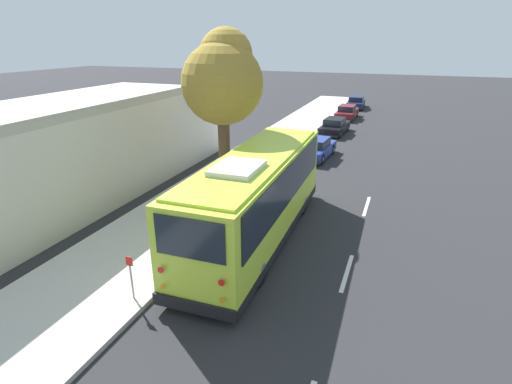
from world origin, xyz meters
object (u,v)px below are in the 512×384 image
Objects in this scene: parked_sedan_maroon at (347,112)px; fire_hydrant at (271,163)px; parked_sedan_blue at (316,149)px; sign_post_far at (156,258)px; parked_sedan_navy at (356,103)px; street_tree at (223,79)px; shuttle_bus at (256,193)px; sign_post_near at (131,277)px; parked_sedan_black at (335,126)px.

parked_sedan_maroon is 18.35m from fire_hydrant.
parked_sedan_blue is 15.73m from sign_post_far.
street_tree is (-29.26, 2.37, 5.00)m from parked_sedan_navy.
shuttle_bus is 2.34× the size of parked_sedan_maroon.
sign_post_near is at bearing -180.00° from sign_post_far.
parked_sedan_navy is at bearing 4.01° from parked_sedan_black.
shuttle_bus is at bearing -27.81° from sign_post_far.
shuttle_bus is 2.31× the size of parked_sedan_black.
parked_sedan_blue is at bearing -177.77° from parked_sedan_maroon.
sign_post_near is at bearing -179.57° from fire_hydrant.
fire_hydrant is at bearing 13.37° from shuttle_bus.
parked_sedan_maroon is 3.24× the size of sign_post_near.
street_tree reaches higher than sign_post_near.
parked_sedan_navy is at bearing -2.17° from sign_post_near.
parked_sedan_black is 24.34m from sign_post_near.
parked_sedan_navy is at bearing -4.64° from street_tree.
street_tree is at bearing 7.32° from sign_post_far.
parked_sedan_navy is 37.88m from sign_post_near.
sign_post_near reaches higher than fire_hydrant.
sign_post_near is (-24.29, 1.50, 0.28)m from parked_sedan_black.
shuttle_bus is 5.93m from street_tree.
parked_sedan_black is at bearing -8.83° from street_tree.
parked_sedan_blue is 20.95m from parked_sedan_navy.
street_tree is at bearing 169.12° from fire_hydrant.
parked_sedan_maroon is 5.51× the size of fire_hydrant.
shuttle_bus reaches higher than sign_post_near.
shuttle_bus is 8.13× the size of sign_post_far.
parked_sedan_blue reaches higher than parked_sedan_navy.
parked_sedan_navy is 3.47× the size of sign_post_far.
parked_sedan_blue is 0.56× the size of street_tree.
street_tree is (-8.31, 2.60, 4.99)m from parked_sedan_blue.
sign_post_far is at bearing 175.46° from parked_sedan_navy.
shuttle_bus is 7.59× the size of sign_post_near.
parked_sedan_blue is at bearing 0.39° from shuttle_bus.
shuttle_bus reaches higher than fire_hydrant.
parked_sedan_black is at bearing 5.33° from parked_sedan_blue.
sign_post_far is at bearing -172.68° from street_tree.
street_tree reaches higher than shuttle_bus.
sign_post_near is at bearing 178.72° from parked_sedan_maroon.
parked_sedan_navy is 0.59× the size of street_tree.
sign_post_near is 1.70× the size of fire_hydrant.
fire_hydrant is at bearing 159.99° from parked_sedan_blue.
sign_post_near reaches higher than parked_sedan_blue.
street_tree reaches higher than sign_post_far.
parked_sedan_blue is 0.96× the size of parked_sedan_navy.
parked_sedan_navy reaches higher than fire_hydrant.
shuttle_bus reaches higher than parked_sedan_maroon.
parked_sedan_maroon is at bearing -4.78° from fire_hydrant.
sign_post_near reaches higher than sign_post_far.
shuttle_bus is at bearing -140.98° from street_tree.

